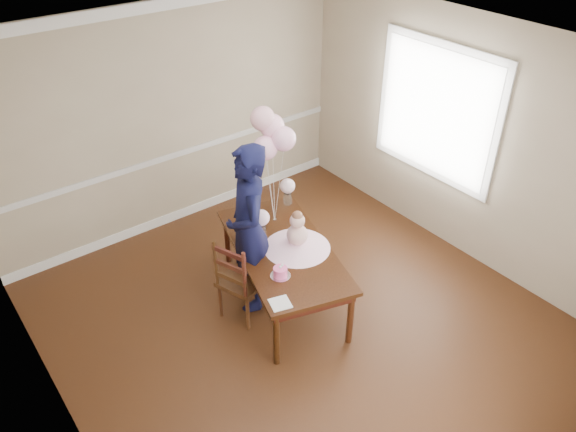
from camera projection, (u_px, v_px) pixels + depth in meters
The scene contains 49 objects.
floor at pixel (306, 326), 5.63m from camera, with size 4.50×5.00×0.00m, color black.
ceiling at pixel (313, 62), 4.12m from camera, with size 4.50×5.00×0.02m, color white.
wall_back at pixel (173, 119), 6.52m from camera, with size 4.50×0.02×2.70m, color gray.
wall_left at pixel (48, 328), 3.74m from camera, with size 0.02×5.00×2.70m, color gray.
wall_right at pixel (471, 143), 6.01m from camera, with size 0.02×5.00×2.70m, color gray.
chair_rail_trim at pixel (178, 154), 6.77m from camera, with size 4.50×0.02×0.07m, color silver.
crown_molding at pixel (159, 5), 5.80m from camera, with size 4.50×0.02×0.12m, color white.
baseboard_trim at pixel (185, 212), 7.24m from camera, with size 4.50×0.02×0.12m, color white.
window_frame at pixel (436, 111), 6.22m from camera, with size 0.02×1.66×1.56m, color white.
window_blinds at pixel (435, 112), 6.21m from camera, with size 0.01×1.50×1.40m, color white.
dining_table_top at pixel (283, 250), 5.62m from camera, with size 0.88×1.77×0.04m, color black.
table_apron at pixel (283, 255), 5.66m from camera, with size 0.80×1.68×0.09m, color black.
table_leg_fl at pixel (276, 339), 5.07m from camera, with size 0.06×0.06×0.62m, color black.
table_leg_fr at pixel (350, 318), 5.29m from camera, with size 0.06×0.06×0.62m, color black.
table_leg_bl at pixel (227, 239), 6.33m from camera, with size 0.06×0.06×0.62m, color black.
table_leg_br at pixel (288, 226), 6.55m from camera, with size 0.06×0.06×0.62m, color black.
baby_skirt at pixel (297, 244), 5.59m from camera, with size 0.67×0.67×0.09m, color #FFBBD9.
baby_torso at pixel (297, 235), 5.53m from camera, with size 0.21×0.21×0.21m, color pink.
baby_head at pixel (297, 221), 5.43m from camera, with size 0.15×0.15×0.15m, color #E2AC9C.
baby_hair at pixel (297, 216), 5.40m from camera, with size 0.11×0.11×0.11m, color brown.
cake_platter at pixel (280, 276), 5.25m from camera, with size 0.19×0.19×0.01m, color silver.
birthday_cake at pixel (280, 272), 5.22m from camera, with size 0.13×0.13×0.09m, color #FB4F9C.
cake_flower_a at pixel (280, 267), 5.19m from camera, with size 0.03×0.03×0.03m, color white.
cake_flower_b at pixel (282, 265), 5.21m from camera, with size 0.03×0.03×0.03m, color white.
rose_vase_near at pixel (262, 231), 5.74m from camera, with size 0.09×0.09×0.14m, color silver.
roses_near at pixel (261, 218), 5.65m from camera, with size 0.17×0.17×0.17m, color silver.
rose_vase_far at pixel (288, 198), 6.25m from camera, with size 0.09×0.09×0.14m, color white.
roses_far at pixel (288, 186), 6.16m from camera, with size 0.17×0.17×0.17m, color silver.
napkin at pixel (280, 303), 4.93m from camera, with size 0.18×0.18×0.01m, color silver.
balloon_weight at pixel (275, 220), 6.01m from camera, with size 0.04×0.04×0.02m, color silver.
balloon_a at pixel (265, 148), 5.49m from camera, with size 0.25×0.25×0.25m, color #FFB4D2.
balloon_b at pixel (284, 139), 5.46m from camera, with size 0.25×0.25×0.25m, color #FCB2D1.
balloon_c at pixel (272, 126), 5.49m from camera, with size 0.25×0.25×0.25m, color #FFB4CC.
balloon_d at pixel (263, 119), 5.43m from camera, with size 0.25×0.25×0.25m, color #E4A1AD.
balloon_ribbon_a at pixel (270, 191), 5.79m from camera, with size 0.00×0.00×0.74m, color silver.
balloon_ribbon_b at pixel (279, 187), 5.77m from camera, with size 0.00×0.00×0.83m, color silver.
balloon_ribbon_c at pixel (274, 181), 5.79m from camera, with size 0.00×0.00×0.92m, color white.
balloon_ribbon_d at pixel (269, 177), 5.76m from camera, with size 0.00×0.00×1.01m, color white.
dining_chair_seat at pixel (243, 280), 5.56m from camera, with size 0.41×0.41×0.05m, color #351D0E.
chair_leg_fl at pixel (248, 313), 5.49m from camera, with size 0.04×0.04×0.40m, color #3D2110.
chair_leg_fr at pixel (267, 294), 5.73m from camera, with size 0.04×0.04×0.40m, color #32180D.
chair_leg_bl at pixel (221, 301), 5.64m from camera, with size 0.04×0.04×0.40m, color #381C0F.
chair_leg_br at pixel (241, 282), 5.88m from camera, with size 0.04×0.04×0.40m, color #351B0E.
chair_back_post_l at pixel (244, 276), 5.20m from camera, with size 0.04×0.04×0.53m, color #3A1710.
chair_back_post_r at pixel (216, 263), 5.35m from camera, with size 0.04×0.04×0.53m, color #361F0E.
chair_slat_low at pixel (231, 279), 5.34m from camera, with size 0.03×0.38×0.05m, color #371F0F.
chair_slat_mid at pixel (230, 266), 5.26m from camera, with size 0.03×0.38×0.05m, color #39180F.
chair_slat_top at pixel (229, 254), 5.17m from camera, with size 0.03×0.38×0.05m, color #34120E.
woman at pixel (249, 230), 5.46m from camera, with size 0.66×0.44×1.80m, color black.
Camera 1 is at (-2.61, -3.11, 4.06)m, focal length 35.00 mm.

